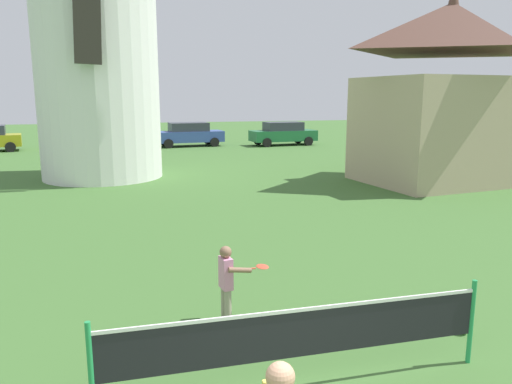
# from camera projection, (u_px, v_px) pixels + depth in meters

# --- Properties ---
(windmill) EXTENTS (8.60, 5.50, 12.97)m
(windmill) POSITION_uv_depth(u_px,v_px,m) (95.00, 20.00, 19.21)
(windmill) COLOR white
(windmill) RESTS_ON ground_plane
(tennis_net) EXTENTS (4.59, 0.06, 1.10)m
(tennis_net) POSITION_uv_depth(u_px,v_px,m) (300.00, 334.00, 5.56)
(tennis_net) COLOR #238E4C
(tennis_net) RESTS_ON ground_plane
(player_far) EXTENTS (0.74, 0.40, 1.18)m
(player_far) POSITION_uv_depth(u_px,v_px,m) (228.00, 279.00, 7.24)
(player_far) COLOR #9E937F
(player_far) RESTS_ON ground_plane
(stray_ball) EXTENTS (0.18, 0.18, 0.18)m
(stray_ball) POSITION_uv_depth(u_px,v_px,m) (462.00, 327.00, 6.99)
(stray_ball) COLOR #4CB259
(stray_ball) RESTS_ON ground_plane
(parked_car_silver) EXTENTS (4.03, 2.08, 1.56)m
(parked_car_silver) POSITION_uv_depth(u_px,v_px,m) (95.00, 136.00, 30.66)
(parked_car_silver) COLOR silver
(parked_car_silver) RESTS_ON ground_plane
(parked_car_blue) EXTENTS (4.62, 2.24, 1.56)m
(parked_car_blue) POSITION_uv_depth(u_px,v_px,m) (189.00, 134.00, 32.55)
(parked_car_blue) COLOR #334C99
(parked_car_blue) RESTS_ON ground_plane
(parked_car_green) EXTENTS (4.55, 2.21, 1.56)m
(parked_car_green) POSITION_uv_depth(u_px,v_px,m) (283.00, 133.00, 33.28)
(parked_car_green) COLOR #1E6638
(parked_car_green) RESTS_ON ground_plane
(chapel) EXTENTS (6.85, 5.41, 7.60)m
(chapel) POSITION_uv_depth(u_px,v_px,m) (447.00, 97.00, 18.73)
(chapel) COLOR tan
(chapel) RESTS_ON ground_plane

